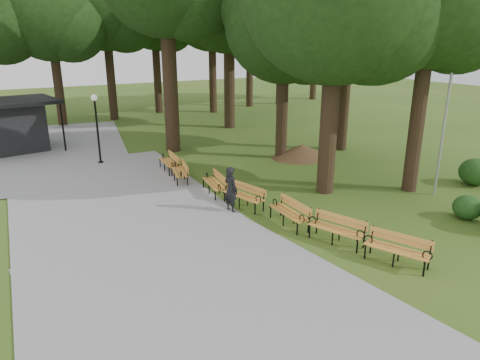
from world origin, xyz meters
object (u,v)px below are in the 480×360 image
dirt_mound (301,151)px  kiosk (7,126)px  bench_1 (336,230)px  metal_pole (445,121)px  bench_4 (214,184)px  lawn_tree_4 (229,3)px  lamp_post (96,115)px  lawn_tree_1 (285,23)px  lawn_tree_5 (351,6)px  bench_0 (397,250)px  person (231,190)px  bench_3 (243,196)px  bench_6 (169,162)px  bench_2 (289,213)px  bench_5 (179,172)px

dirt_mound → kiosk: bearing=145.9°
dirt_mound → bench_1: size_ratio=1.47×
dirt_mound → metal_pole: (1.15, -7.43, 2.67)m
bench_4 → lawn_tree_4: lawn_tree_4 is taller
lamp_post → lawn_tree_1: bearing=-22.4°
bench_1 → lawn_tree_5: 14.33m
bench_0 → lawn_tree_1: lawn_tree_1 is taller
kiosk → bench_4: size_ratio=2.43×
person → bench_3: bearing=-88.1°
kiosk → lamp_post: 6.44m
bench_3 → lawn_tree_1: bearing=120.1°
metal_pole → bench_0: metal_pole is taller
person → lawn_tree_4: bearing=-40.8°
kiosk → lawn_tree_5: lawn_tree_5 is taller
bench_6 → bench_0: bearing=16.1°
bench_4 → lawn_tree_1: size_ratio=0.19×
lawn_tree_4 → kiosk: bearing=-179.8°
bench_2 → bench_0: bearing=17.2°
bench_1 → lawn_tree_5: (8.39, 9.09, 7.24)m
bench_2 → lawn_tree_4: bearing=160.2°
lamp_post → bench_4: size_ratio=1.84×
lawn_tree_1 → lawn_tree_5: (4.03, -0.25, 0.90)m
metal_pole → bench_6: size_ratio=3.18×
kiosk → lawn_tree_5: size_ratio=0.45×
metal_pole → lawn_tree_4: (-0.55, 16.63, 5.27)m
dirt_mound → bench_1: (-5.34, -8.83, 0.09)m
person → bench_5: 4.36m
kiosk → bench_6: 10.37m
bench_2 → bench_6: 8.11m
lamp_post → lawn_tree_4: bearing=26.6°
metal_pole → bench_2: (-6.96, 0.45, -2.58)m
metal_pole → bench_4: (-7.78, 4.51, -2.58)m
bench_1 → bench_0: bearing=-3.5°
metal_pole → bench_2: bearing=176.3°
bench_2 → bench_4: same height
bench_0 → bench_5: bearing=170.2°
dirt_mound → lawn_tree_1: size_ratio=0.28×
lamp_post → dirt_mound: (9.63, -4.07, -2.13)m
person → kiosk: bearing=12.1°
bench_1 → bench_6: size_ratio=1.00×
bench_2 → bench_4: bearing=-166.7°
dirt_mound → bench_2: size_ratio=1.47×
bench_4 → bench_5: 2.38m
bench_0 → bench_5: size_ratio=1.00×
bench_2 → bench_3: size_ratio=1.00×
dirt_mound → bench_6: 7.17m
kiosk → lawn_tree_4: lawn_tree_4 is taller
metal_pole → bench_6: metal_pole is taller
bench_5 → lawn_tree_1: bearing=113.1°
bench_3 → person: bearing=-90.0°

